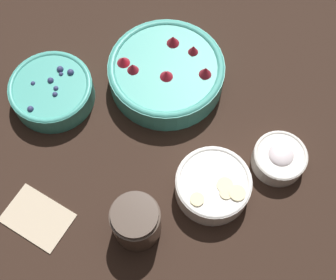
# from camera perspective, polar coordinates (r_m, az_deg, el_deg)

# --- Properties ---
(ground_plane) EXTENTS (4.00, 4.00, 0.00)m
(ground_plane) POSITION_cam_1_polar(r_m,az_deg,el_deg) (1.00, -2.23, -0.53)
(ground_plane) COLOR black
(bowl_strawberries) EXTENTS (0.26, 0.26, 0.08)m
(bowl_strawberries) POSITION_cam_1_polar(r_m,az_deg,el_deg) (1.04, -0.21, 8.33)
(bowl_strawberries) COLOR #47AD9E
(bowl_strawberries) RESTS_ON ground_plane
(bowl_blueberries) EXTENTS (0.18, 0.18, 0.06)m
(bowl_blueberries) POSITION_cam_1_polar(r_m,az_deg,el_deg) (1.05, -13.98, 5.88)
(bowl_blueberries) COLOR #47AD9E
(bowl_blueberries) RESTS_ON ground_plane
(bowl_bananas) EXTENTS (0.15, 0.15, 0.06)m
(bowl_bananas) POSITION_cam_1_polar(r_m,az_deg,el_deg) (0.93, 5.51, -5.50)
(bowl_bananas) COLOR white
(bowl_bananas) RESTS_ON ground_plane
(bowl_cream) EXTENTS (0.11, 0.11, 0.05)m
(bowl_cream) POSITION_cam_1_polar(r_m,az_deg,el_deg) (0.98, 13.43, -2.13)
(bowl_cream) COLOR silver
(bowl_cream) RESTS_ON ground_plane
(jar_chocolate) EXTENTS (0.09, 0.09, 0.10)m
(jar_chocolate) POSITION_cam_1_polar(r_m,az_deg,el_deg) (0.89, -3.90, -9.95)
(jar_chocolate) COLOR #4C3D33
(jar_chocolate) RESTS_ON ground_plane
(napkin) EXTENTS (0.14, 0.11, 0.01)m
(napkin) POSITION_cam_1_polar(r_m,az_deg,el_deg) (0.97, -15.64, -9.08)
(napkin) COLOR beige
(napkin) RESTS_ON ground_plane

